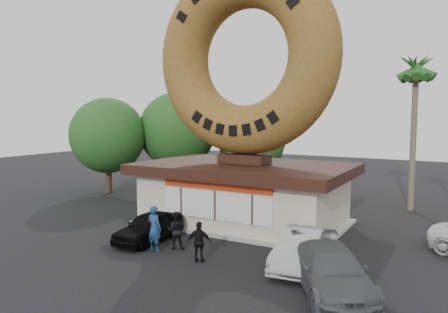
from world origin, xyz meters
TOP-DOWN VIEW (x-y plane):
  - ground at (0.00, 0.00)m, footprint 90.00×90.00m
  - donut_shop at (0.00, 5.98)m, footprint 11.20×7.20m
  - giant_donut at (0.00, 6.00)m, footprint 10.27×2.62m
  - tree_west at (-9.50, 13.00)m, footprint 6.00×6.00m
  - tree_mid at (-4.00, 15.00)m, footprint 5.20×5.20m
  - tree_far at (-13.00, 9.00)m, footprint 5.60×5.60m
  - palm_near at (7.50, 14.00)m, footprint 2.60×2.60m
  - street_lamp at (-1.86, 16.00)m, footprint 2.11×0.20m
  - person_left at (-1.21, -0.23)m, footprint 0.77×0.55m
  - person_center at (-0.53, 0.44)m, footprint 1.01×0.91m
  - person_right at (1.31, -0.51)m, footprint 1.05×0.69m
  - car_black at (-2.33, 0.74)m, footprint 1.70×4.06m
  - car_silver at (5.06, 1.04)m, footprint 1.99×4.53m
  - car_grey at (6.77, -0.80)m, footprint 4.51×5.51m

SIDE VIEW (x-z plane):
  - ground at x=0.00m, z-range 0.00..0.00m
  - car_black at x=-2.33m, z-range 0.00..1.37m
  - car_silver at x=5.06m, z-range 0.00..1.45m
  - car_grey at x=6.77m, z-range 0.00..1.50m
  - person_right at x=1.31m, z-range 0.00..1.66m
  - person_center at x=-0.53m, z-range 0.00..1.68m
  - person_left at x=-1.21m, z-range 0.00..2.00m
  - donut_shop at x=0.00m, z-range -0.13..3.67m
  - tree_mid at x=-4.00m, z-range 0.70..7.33m
  - tree_far at x=-13.00m, z-range 0.76..7.90m
  - street_lamp at x=-1.86m, z-range 0.48..8.48m
  - tree_west at x=-9.50m, z-range 0.82..8.47m
  - palm_near at x=7.50m, z-range 3.54..13.29m
  - giant_donut at x=0.00m, z-range 3.80..14.07m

